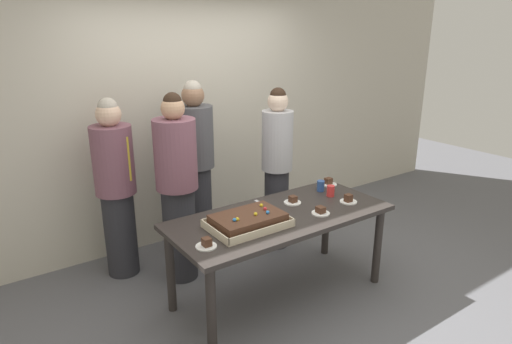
{
  "coord_description": "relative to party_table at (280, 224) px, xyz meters",
  "views": [
    {
      "loc": [
        -2.08,
        -2.63,
        2.21
      ],
      "look_at": [
        -0.14,
        0.15,
        1.11
      ],
      "focal_mm": 31.12,
      "sensor_mm": 36.0,
      "label": 1
    }
  ],
  "objects": [
    {
      "name": "plated_slice_far_right",
      "position": [
        -0.77,
        -0.16,
        0.11
      ],
      "size": [
        0.15,
        0.15,
        0.07
      ],
      "color": "white",
      "rests_on": "party_table"
    },
    {
      "name": "cake_server_utensil",
      "position": [
        0.0,
        0.26,
        0.09
      ],
      "size": [
        0.03,
        0.2,
        0.01
      ],
      "primitive_type": "cube",
      "color": "silver",
      "rests_on": "party_table"
    },
    {
      "name": "person_striped_tie_right",
      "position": [
        -0.55,
        0.76,
        0.21
      ],
      "size": [
        0.37,
        0.37,
        1.71
      ],
      "rotation": [
        0.0,
        0.0,
        -1.32
      ],
      "color": "#28282D",
      "rests_on": "ground_plane"
    },
    {
      "name": "drink_cup_middle",
      "position": [
        0.64,
        0.22,
        0.14
      ],
      "size": [
        0.07,
        0.07,
        0.1
      ],
      "primitive_type": "cylinder",
      "color": "#2D5199",
      "rests_on": "party_table"
    },
    {
      "name": "person_serving_front",
      "position": [
        0.54,
        0.76,
        0.21
      ],
      "size": [
        0.31,
        0.31,
        1.67
      ],
      "rotation": [
        0.0,
        0.0,
        -2.41
      ],
      "color": "#28282D",
      "rests_on": "ground_plane"
    },
    {
      "name": "plated_slice_center_front",
      "position": [
        0.28,
        -0.18,
        0.11
      ],
      "size": [
        0.15,
        0.15,
        0.06
      ],
      "color": "white",
      "rests_on": "party_table"
    },
    {
      "name": "sheet_cake",
      "position": [
        -0.35,
        -0.04,
        0.14
      ],
      "size": [
        0.6,
        0.41,
        0.13
      ],
      "color": "beige",
      "rests_on": "party_table"
    },
    {
      "name": "interior_back_panel",
      "position": [
        0.0,
        1.6,
        0.83
      ],
      "size": [
        8.0,
        0.12,
        3.0
      ],
      "primitive_type": "cube",
      "color": "beige",
      "rests_on": "ground_plane"
    },
    {
      "name": "ground_plane",
      "position": [
        0.0,
        0.0,
        -0.67
      ],
      "size": [
        12.0,
        12.0,
        0.0
      ],
      "primitive_type": "plane",
      "color": "#5B5B60"
    },
    {
      "name": "person_far_right_suit",
      "position": [
        -0.97,
        1.15,
        0.19
      ],
      "size": [
        0.36,
        0.36,
        1.66
      ],
      "rotation": [
        0.0,
        0.0,
        -1.09
      ],
      "color": "#28282D",
      "rests_on": "ground_plane"
    },
    {
      "name": "plated_slice_near_right",
      "position": [
        0.24,
        0.13,
        0.11
      ],
      "size": [
        0.15,
        0.15,
        0.06
      ],
      "color": "white",
      "rests_on": "party_table"
    },
    {
      "name": "plated_slice_near_left",
      "position": [
        0.83,
        0.3,
        0.11
      ],
      "size": [
        0.15,
        0.15,
        0.07
      ],
      "color": "white",
      "rests_on": "party_table"
    },
    {
      "name": "drink_cup_nearest",
      "position": [
        0.63,
        0.07,
        0.14
      ],
      "size": [
        0.07,
        0.07,
        0.1
      ],
      "primitive_type": "cylinder",
      "color": "red",
      "rests_on": "party_table"
    },
    {
      "name": "party_table",
      "position": [
        0.0,
        0.0,
        0.0
      ],
      "size": [
        1.86,
        0.82,
        0.76
      ],
      "color": "#2D2826",
      "rests_on": "ground_plane"
    },
    {
      "name": "person_green_shirt_behind",
      "position": [
        -0.18,
        1.13,
        0.24
      ],
      "size": [
        0.37,
        0.37,
        1.75
      ],
      "rotation": [
        0.0,
        0.0,
        -1.72
      ],
      "color": "#28282D",
      "rests_on": "ground_plane"
    },
    {
      "name": "plated_slice_far_left",
      "position": [
        0.65,
        -0.13,
        0.11
      ],
      "size": [
        0.15,
        0.15,
        0.08
      ],
      "color": "white",
      "rests_on": "party_table"
    }
  ]
}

